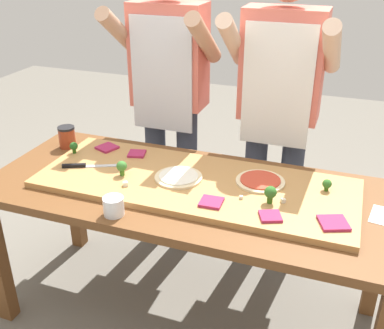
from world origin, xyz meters
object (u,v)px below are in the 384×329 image
object	(u,v)px
pizza_whole_tomato_red	(260,181)
broccoli_floret_center_left	(74,147)
pizza_slice_center	(211,202)
pizza_slice_near_right	(137,154)
cook_right	(279,100)
broccoli_floret_center_right	(270,193)
cheese_crumble_b	(125,184)
sauce_jar	(67,137)
chefs_knife	(84,166)
prep_table	(189,205)
broccoli_floret_back_left	(122,167)
pizza_slice_far_left	(270,216)
cheese_crumble_c	(241,197)
pizza_whole_white_garlic	(179,177)
cook_left	(169,88)
broccoli_floret_front_mid	(327,184)
pizza_slice_near_left	(107,148)
cheese_crumble_a	(283,201)
pizza_slice_far_right	(334,223)
flour_cup	(114,207)

from	to	relation	value
pizza_whole_tomato_red	broccoli_floret_center_left	distance (m)	0.95
pizza_whole_tomato_red	pizza_slice_center	xyz separation A→B (m)	(-0.15, -0.24, -0.00)
pizza_slice_near_right	cook_right	bearing A→B (deg)	33.40
broccoli_floret_center_right	cook_right	size ratio (longest dim) A/B	0.05
cheese_crumble_b	sauce_jar	size ratio (longest dim) A/B	0.17
chefs_knife	pizza_slice_near_right	xyz separation A→B (m)	(0.17, 0.21, -0.00)
prep_table	broccoli_floret_back_left	world-z (taller)	broccoli_floret_back_left
pizza_slice_far_left	broccoli_floret_center_right	world-z (taller)	broccoli_floret_center_right
pizza_slice_center	cheese_crumble_c	xyz separation A→B (m)	(0.11, 0.08, 0.00)
pizza_whole_white_garlic	broccoli_floret_back_left	world-z (taller)	broccoli_floret_back_left
broccoli_floret_center_right	cook_left	distance (m)	0.97
cheese_crumble_b	broccoli_floret_front_mid	bearing A→B (deg)	17.27
pizza_slice_near_left	cook_right	size ratio (longest dim) A/B	0.05
pizza_slice_near_left	broccoli_floret_back_left	distance (m)	0.32
pizza_slice_center	cheese_crumble_a	distance (m)	0.29
cook_left	pizza_slice_far_right	bearing A→B (deg)	-36.56
broccoli_floret_center_left	pizza_slice_near_right	bearing A→B (deg)	16.11
cook_right	pizza_slice_near_right	bearing A→B (deg)	-146.60
pizza_slice_center	pizza_slice_near_right	xyz separation A→B (m)	(-0.49, 0.32, 0.00)
cheese_crumble_a	broccoli_floret_front_mid	bearing A→B (deg)	46.06
broccoli_floret_center_left	cheese_crumble_c	size ratio (longest dim) A/B	4.44
chefs_knife	pizza_whole_tomato_red	bearing A→B (deg)	9.26
pizza_slice_near_left	pizza_slice_far_right	bearing A→B (deg)	-15.63
pizza_slice_far_right	cheese_crumble_c	xyz separation A→B (m)	(-0.38, 0.07, 0.00)
broccoli_floret_center_right	cheese_crumble_b	world-z (taller)	broccoli_floret_center_right
cheese_crumble_b	cook_left	xyz separation A→B (m)	(-0.08, 0.71, 0.22)
broccoli_floret_center_left	cheese_crumble_a	bearing A→B (deg)	-6.56
pizza_whole_tomato_red	cook_right	xyz separation A→B (m)	(-0.02, 0.48, 0.22)
broccoli_floret_front_mid	broccoli_floret_back_left	xyz separation A→B (m)	(-0.89, -0.17, 0.01)
pizza_slice_near_left	pizza_slice_near_right	distance (m)	0.18
sauce_jar	pizza_slice_near_left	bearing A→B (deg)	-0.73
chefs_knife	pizza_slice_center	distance (m)	0.68
pizza_slice_far_left	broccoli_floret_front_mid	size ratio (longest dim) A/B	1.55
cook_right	cheese_crumble_b	bearing A→B (deg)	-126.20
cheese_crumble_c	cheese_crumble_b	bearing A→B (deg)	-172.58
broccoli_floret_back_left	cheese_crumble_a	bearing A→B (deg)	0.80
pizza_whole_tomato_red	broccoli_floret_center_left	bearing A→B (deg)	-179.18
pizza_slice_far_left	pizza_slice_near_right	bearing A→B (deg)	155.21
chefs_knife	flour_cup	distance (m)	0.42
broccoli_floret_front_mid	broccoli_floret_center_left	size ratio (longest dim) A/B	0.90
pizza_slice_near_right	broccoli_floret_center_right	size ratio (longest dim) A/B	1.09
chefs_knife	cheese_crumble_a	distance (m)	0.94
pizza_slice_far_right	cheese_crumble_a	xyz separation A→B (m)	(-0.21, 0.10, 0.00)
pizza_slice_near_left	cheese_crumble_c	xyz separation A→B (m)	(0.77, -0.26, 0.00)
cheese_crumble_a	sauce_jar	xyz separation A→B (m)	(-1.18, 0.23, 0.02)
broccoli_floret_center_left	cheese_crumble_b	xyz separation A→B (m)	(0.40, -0.22, -0.03)
pizza_whole_tomato_red	pizza_slice_far_right	distance (m)	0.41
cook_left	cheese_crumble_a	bearing A→B (deg)	-39.28
cook_left	cook_right	distance (m)	0.61
pizza_slice_center	pizza_slice_near_right	distance (m)	0.59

